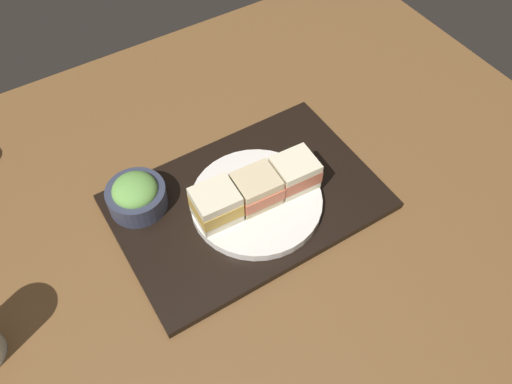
{
  "coord_description": "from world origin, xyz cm",
  "views": [
    {
      "loc": [
        22.7,
        48.73,
        74.64
      ],
      "look_at": [
        -5.21,
        3.71,
        5.0
      ],
      "focal_mm": 36.55,
      "sensor_mm": 36.0,
      "label": 1
    }
  ],
  "objects_px": {
    "sandwich_middle": "(256,189)",
    "salad_bowl": "(136,195)",
    "sandwich_far": "(216,205)",
    "sandwich_near": "(295,172)",
    "sandwich_plate": "(256,201)"
  },
  "relations": [
    {
      "from": "sandwich_near",
      "to": "sandwich_middle",
      "type": "distance_m",
      "value": 0.07
    },
    {
      "from": "sandwich_plate",
      "to": "sandwich_near",
      "type": "bearing_deg",
      "value": 176.45
    },
    {
      "from": "sandwich_middle",
      "to": "salad_bowl",
      "type": "relative_size",
      "value": 0.75
    },
    {
      "from": "sandwich_plate",
      "to": "sandwich_middle",
      "type": "xyz_separation_m",
      "value": [
        0.0,
        -0.0,
        0.04
      ]
    },
    {
      "from": "sandwich_plate",
      "to": "sandwich_near",
      "type": "relative_size",
      "value": 2.99
    },
    {
      "from": "sandwich_plate",
      "to": "sandwich_near",
      "type": "height_order",
      "value": "sandwich_near"
    },
    {
      "from": "sandwich_near",
      "to": "sandwich_middle",
      "type": "height_order",
      "value": "same"
    },
    {
      "from": "sandwich_far",
      "to": "salad_bowl",
      "type": "height_order",
      "value": "sandwich_far"
    },
    {
      "from": "sandwich_far",
      "to": "sandwich_near",
      "type": "bearing_deg",
      "value": 176.45
    },
    {
      "from": "sandwich_near",
      "to": "sandwich_far",
      "type": "distance_m",
      "value": 0.15
    },
    {
      "from": "sandwich_plate",
      "to": "sandwich_near",
      "type": "distance_m",
      "value": 0.08
    },
    {
      "from": "sandwich_far",
      "to": "salad_bowl",
      "type": "xyz_separation_m",
      "value": [
        0.1,
        -0.1,
        -0.02
      ]
    },
    {
      "from": "sandwich_near",
      "to": "sandwich_far",
      "type": "bearing_deg",
      "value": -3.55
    },
    {
      "from": "sandwich_near",
      "to": "sandwich_plate",
      "type": "bearing_deg",
      "value": -3.55
    },
    {
      "from": "sandwich_near",
      "to": "sandwich_far",
      "type": "height_order",
      "value": "sandwich_far"
    }
  ]
}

